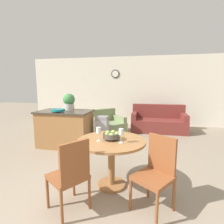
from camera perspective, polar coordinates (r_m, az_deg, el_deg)
ground_plane at (r=2.46m, az=-14.72°, el=-31.73°), size 24.00×24.00×0.00m
wall_back at (r=7.17m, az=4.40°, el=6.95°), size 8.00×0.09×2.70m
dining_table at (r=2.75m, az=-0.19°, el=-12.44°), size 1.05×1.05×0.76m
dining_chair_near_left at (r=2.32m, az=-13.38°, el=-18.78°), size 0.59×0.59×0.95m
dining_chair_near_right at (r=2.39m, az=14.31°, el=-17.88°), size 0.59×0.59×0.95m
fruit_bowl at (r=2.68m, az=-0.22°, el=-7.55°), size 0.25×0.25×0.13m
wine_glass_left at (r=2.60m, az=-4.42°, el=-6.16°), size 0.07×0.07×0.21m
wine_glass_right at (r=2.52m, az=3.00°, el=-6.65°), size 0.07×0.07×0.21m
kitchen_island at (r=4.73m, az=-14.97°, el=-5.15°), size 1.35×0.84×0.93m
teal_bowl at (r=4.48m, az=-17.23°, el=0.58°), size 0.34×0.34×0.07m
potted_plant at (r=4.78m, az=-13.85°, el=3.41°), size 0.31×0.31×0.43m
trash_bin at (r=4.65m, az=-3.25°, el=-6.15°), size 0.32×0.30×0.78m
couch at (r=6.26m, az=14.88°, el=-3.28°), size 1.81×0.90×0.90m
armchair at (r=5.68m, az=-1.48°, el=-4.50°), size 1.25×1.25×0.80m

